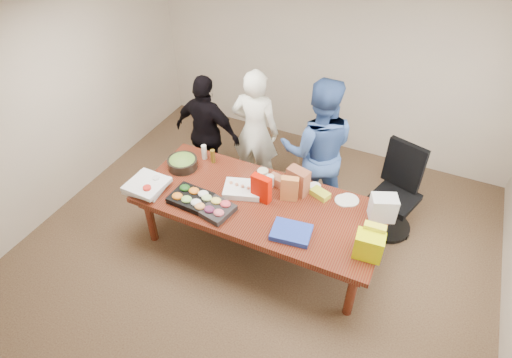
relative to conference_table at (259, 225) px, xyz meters
The scene contains 35 objects.
floor 0.39m from the conference_table, ahead, with size 5.50×5.00×0.02m, color #47301E.
ceiling 2.33m from the conference_table, ahead, with size 5.50×5.00×0.02m, color white.
wall_back 2.68m from the conference_table, 90.00° to the left, with size 5.50×0.04×2.70m, color beige.
wall_left 2.92m from the conference_table, behind, with size 0.04×5.00×2.70m, color beige.
conference_table is the anchor object (origin of this frame).
office_chair 1.69m from the conference_table, 35.44° to the left, with size 0.58×0.58×1.14m, color black.
person_center 1.32m from the conference_table, 117.55° to the left, with size 0.65×0.42×1.77m, color white.
person_right 1.15m from the conference_table, 69.41° to the left, with size 0.93×0.73×1.92m, color #314E8B.
person_left 1.51m from the conference_table, 143.94° to the left, with size 0.97×0.40×1.66m, color black.
veggie_tray 0.88m from the conference_table, 156.47° to the right, with size 0.45×0.35×0.07m, color black.
fruit_tray 0.67m from the conference_table, 139.62° to the right, with size 0.43×0.34×0.07m, color black.
sheet_cake 0.49m from the conference_table, 164.48° to the left, with size 0.42×0.32×0.07m, color white.
salad_bowl 1.22m from the conference_table, behind, with size 0.37×0.37×0.12m, color black.
chip_bag_blue 0.72m from the conference_table, 31.58° to the right, with size 0.41×0.30×0.06m, color #2039A7.
chip_bag_red 0.54m from the conference_table, 87.29° to the left, with size 0.23×0.09×0.33m, color red.
chip_bag_yellow 1.41m from the conference_table, ahead, with size 0.21×0.09×0.32m, color yellow.
chip_bag_orange 0.63m from the conference_table, 33.12° to the left, with size 0.20×0.09×0.30m, color #C97439.
mayo_jar 0.54m from the conference_table, 90.42° to the left, with size 0.10×0.10×0.15m, color silver.
mustard_bottle 0.59m from the conference_table, 65.08° to the left, with size 0.06×0.06×0.17m, color #E2EA0E.
dressing_bottle 1.04m from the conference_table, 153.52° to the left, with size 0.06×0.06×0.18m, color brown.
ranch_bottle 1.17m from the conference_table, 155.79° to the left, with size 0.07×0.07×0.20m, color silver.
banana_bunch 0.81m from the conference_table, 32.64° to the left, with size 0.22×0.13×0.07m, color #D0DD30.
bread_loaf 0.57m from the conference_table, 74.86° to the left, with size 0.27×0.12×0.11m, color #98583C.
kraft_bag 0.71m from the conference_table, 45.46° to the left, with size 0.25×0.14×0.33m, color brown.
red_cup 1.36m from the conference_table, 159.69° to the right, with size 0.09×0.09×0.13m, color red.
clear_cup_a 1.32m from the conference_table, 168.39° to the right, with size 0.08×0.08×0.12m, color silver.
clear_cup_b 1.23m from the conference_table, behind, with size 0.08×0.08×0.10m, color white.
pizza_box_lower 1.40m from the conference_table, 165.58° to the right, with size 0.42×0.42×0.05m, color silver.
pizza_box_upper 1.40m from the conference_table, 164.16° to the right, with size 0.42×0.42×0.05m, color white.
plate_a 1.09m from the conference_table, 26.33° to the left, with size 0.23×0.23×0.01m, color white.
plate_b 1.03m from the conference_table, 25.69° to the left, with size 0.21×0.21×0.01m, color silver.
dip_bowl_a 0.79m from the conference_table, 43.46° to the left, with size 0.14×0.14×0.06m, color white.
dip_bowl_b 0.64m from the conference_table, 110.07° to the left, with size 0.13×0.13×0.05m, color beige.
grocery_bag_white 1.44m from the conference_table, 14.30° to the left, with size 0.27×0.19×0.29m, color silver.
grocery_bag_yellow 1.41m from the conference_table, 11.07° to the right, with size 0.28×0.19×0.28m, color #EBF901.
Camera 1 is at (1.48, -3.23, 4.07)m, focal length 30.10 mm.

